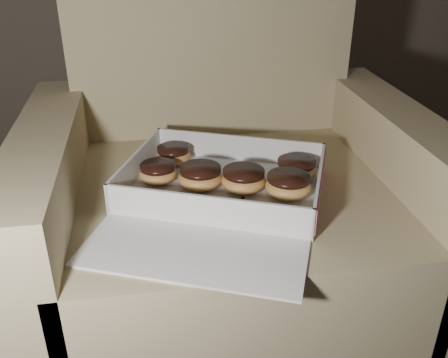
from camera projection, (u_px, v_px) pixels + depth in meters
name	position (u px, v px, depth m)	size (l,w,h in m)	color
armchair	(227.00, 215.00, 1.16)	(0.86, 0.73, 0.90)	#9C8863
bakery_box	(221.00, 195.00, 0.98)	(0.52, 0.56, 0.07)	silver
donut_a	(296.00, 169.00, 1.04)	(0.09, 0.09, 0.04)	#EBA852
donut_b	(288.00, 185.00, 0.98)	(0.09, 0.09, 0.05)	#EBA852
donut_c	(173.00, 154.00, 1.11)	(0.08, 0.08, 0.04)	#EBA852
donut_d	(200.00, 176.00, 1.01)	(0.09, 0.09, 0.05)	#EBA852
donut_e	(158.00, 172.00, 1.03)	(0.08, 0.08, 0.04)	#EBA852
donut_f	(244.00, 179.00, 1.00)	(0.09, 0.09, 0.04)	#EBA852
crumb_a	(243.00, 198.00, 0.98)	(0.01, 0.01, 0.00)	black
crumb_b	(239.00, 191.00, 1.00)	(0.01, 0.01, 0.00)	black
crumb_c	(291.00, 218.00, 0.91)	(0.01, 0.01, 0.00)	black
crumb_d	(290.00, 221.00, 0.90)	(0.01, 0.01, 0.00)	black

